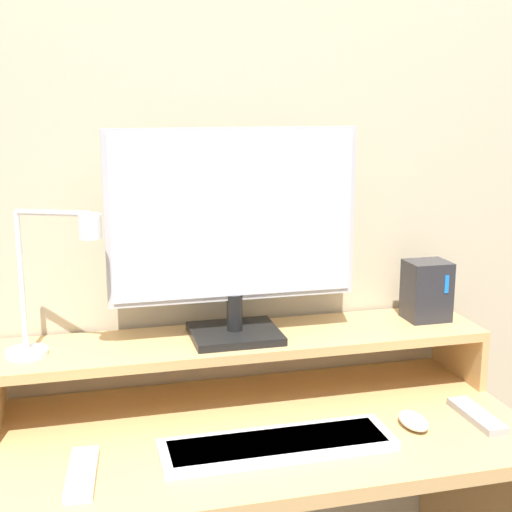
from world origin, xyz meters
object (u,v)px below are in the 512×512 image
keyboard (276,445)px  mouse (414,421)px  remote_control (82,473)px  router_dock (427,290)px  remote_secondary (477,416)px  monitor (234,228)px  desk_lamp (53,281)px

keyboard → mouse: (0.31, 0.02, 0.00)m
keyboard → remote_control: bearing=-177.8°
router_dock → remote_control: (-0.84, -0.30, -0.21)m
mouse → remote_secondary: size_ratio=0.54×
remote_secondary → monitor: bearing=153.5°
remote_control → remote_secondary: bearing=2.6°
monitor → remote_secondary: bearing=-26.5°
remote_secondary → router_dock: bearing=89.5°
desk_lamp → router_dock: bearing=3.2°
mouse → remote_control: size_ratio=0.51×
desk_lamp → router_dock: size_ratio=2.15×
mouse → remote_control: bearing=-176.8°
router_dock → keyboard: size_ratio=0.31×
monitor → remote_control: size_ratio=3.04×
keyboard → remote_secondary: bearing=2.9°
mouse → remote_control: (-0.69, -0.04, -0.01)m
remote_control → remote_secondary: same height
desk_lamp → mouse: desk_lamp is taller
mouse → remote_control: 0.69m
keyboard → desk_lamp: bearing=150.7°
monitor → remote_control: 0.60m
remote_control → remote_secondary: size_ratio=1.07×
mouse → remote_secondary: 0.15m
monitor → mouse: (0.33, -0.24, -0.39)m
desk_lamp → router_dock: 0.88m
keyboard → remote_secondary: keyboard is taller
monitor → mouse: monitor is taller
desk_lamp → monitor: bearing=4.9°
remote_control → mouse: bearing=3.2°
mouse → keyboard: bearing=-175.6°
keyboard → remote_control: (-0.37, -0.01, -0.00)m
keyboard → mouse: mouse is taller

